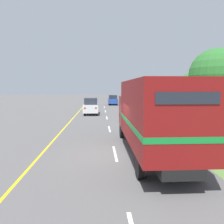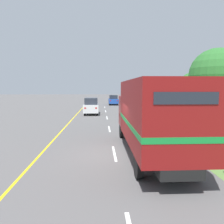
{
  "view_description": "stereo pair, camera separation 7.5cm",
  "coord_description": "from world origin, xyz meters",
  "px_view_note": "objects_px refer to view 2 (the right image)",
  "views": [
    {
      "loc": [
        -0.75,
        -10.56,
        3.31
      ],
      "look_at": [
        0.3,
        8.34,
        1.2
      ],
      "focal_mm": 35.0,
      "sensor_mm": 36.0,
      "label": 1
    },
    {
      "loc": [
        -0.67,
        -10.57,
        3.31
      ],
      "look_at": [
        0.3,
        8.34,
        1.2
      ],
      "focal_mm": 35.0,
      "sensor_mm": 36.0,
      "label": 2
    }
  ],
  "objects_px": {
    "roadside_tree_near": "(216,76)",
    "roadside_tree_far": "(173,88)",
    "roadside_tree_mid": "(193,86)",
    "lead_car_white": "(91,106)",
    "highway_sign": "(207,109)",
    "horse_trailer_truck": "(152,115)",
    "lead_car_blue_ahead": "(113,100)"
  },
  "relations": [
    {
      "from": "highway_sign",
      "to": "roadside_tree_far",
      "type": "relative_size",
      "value": 0.59
    },
    {
      "from": "lead_car_blue_ahead",
      "to": "highway_sign",
      "type": "xyz_separation_m",
      "value": [
        4.76,
        -28.04,
        0.93
      ]
    },
    {
      "from": "horse_trailer_truck",
      "to": "lead_car_white",
      "type": "relative_size",
      "value": 2.23
    },
    {
      "from": "lead_car_blue_ahead",
      "to": "roadside_tree_near",
      "type": "xyz_separation_m",
      "value": [
        7.46,
        -23.99,
        3.38
      ]
    },
    {
      "from": "lead_car_white",
      "to": "roadside_tree_near",
      "type": "distance_m",
      "value": 14.55
    },
    {
      "from": "lead_car_blue_ahead",
      "to": "roadside_tree_mid",
      "type": "relative_size",
      "value": 0.78
    },
    {
      "from": "lead_car_white",
      "to": "lead_car_blue_ahead",
      "type": "relative_size",
      "value": 0.96
    },
    {
      "from": "roadside_tree_far",
      "to": "roadside_tree_mid",
      "type": "bearing_deg",
      "value": -91.44
    },
    {
      "from": "horse_trailer_truck",
      "to": "lead_car_blue_ahead",
      "type": "bearing_deg",
      "value": 90.07
    },
    {
      "from": "roadside_tree_mid",
      "to": "roadside_tree_far",
      "type": "bearing_deg",
      "value": 88.56
    },
    {
      "from": "roadside_tree_mid",
      "to": "lead_car_blue_ahead",
      "type": "bearing_deg",
      "value": 123.87
    },
    {
      "from": "roadside_tree_near",
      "to": "highway_sign",
      "type": "bearing_deg",
      "value": -123.67
    },
    {
      "from": "horse_trailer_truck",
      "to": "highway_sign",
      "type": "distance_m",
      "value": 6.22
    },
    {
      "from": "roadside_tree_mid",
      "to": "roadside_tree_far",
      "type": "xyz_separation_m",
      "value": [
        0.21,
        8.32,
        -0.28
      ]
    },
    {
      "from": "lead_car_blue_ahead",
      "to": "roadside_tree_mid",
      "type": "bearing_deg",
      "value": -56.13
    },
    {
      "from": "highway_sign",
      "to": "roadside_tree_far",
      "type": "height_order",
      "value": "roadside_tree_far"
    },
    {
      "from": "roadside_tree_near",
      "to": "roadside_tree_far",
      "type": "xyz_separation_m",
      "value": [
        2.35,
        18.02,
        -1.1
      ]
    },
    {
      "from": "lead_car_white",
      "to": "roadside_tree_mid",
      "type": "distance_m",
      "value": 13.45
    },
    {
      "from": "lead_car_white",
      "to": "roadside_tree_near",
      "type": "height_order",
      "value": "roadside_tree_near"
    },
    {
      "from": "horse_trailer_truck",
      "to": "roadside_tree_mid",
      "type": "distance_m",
      "value": 20.24
    },
    {
      "from": "roadside_tree_near",
      "to": "roadside_tree_far",
      "type": "height_order",
      "value": "roadside_tree_near"
    },
    {
      "from": "roadside_tree_near",
      "to": "lead_car_blue_ahead",
      "type": "bearing_deg",
      "value": 107.27
    },
    {
      "from": "horse_trailer_truck",
      "to": "highway_sign",
      "type": "xyz_separation_m",
      "value": [
        4.72,
        4.04,
        -0.14
      ]
    },
    {
      "from": "highway_sign",
      "to": "roadside_tree_far",
      "type": "xyz_separation_m",
      "value": [
        5.04,
        22.06,
        1.35
      ]
    },
    {
      "from": "horse_trailer_truck",
      "to": "roadside_tree_near",
      "type": "bearing_deg",
      "value": 47.47
    },
    {
      "from": "roadside_tree_mid",
      "to": "highway_sign",
      "type": "bearing_deg",
      "value": -109.37
    },
    {
      "from": "roadside_tree_mid",
      "to": "lead_car_white",
      "type": "bearing_deg",
      "value": -176.38
    },
    {
      "from": "lead_car_blue_ahead",
      "to": "roadside_tree_near",
      "type": "relative_size",
      "value": 0.62
    },
    {
      "from": "lead_car_white",
      "to": "roadside_tree_far",
      "type": "bearing_deg",
      "value": 34.33
    },
    {
      "from": "horse_trailer_truck",
      "to": "lead_car_white",
      "type": "height_order",
      "value": "horse_trailer_truck"
    },
    {
      "from": "lead_car_blue_ahead",
      "to": "roadside_tree_near",
      "type": "height_order",
      "value": "roadside_tree_near"
    },
    {
      "from": "horse_trailer_truck",
      "to": "lead_car_white",
      "type": "xyz_separation_m",
      "value": [
        -3.64,
        16.95,
        -1.0
      ]
    }
  ]
}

